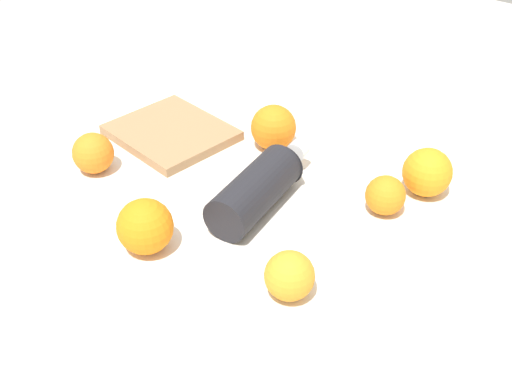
{
  "coord_description": "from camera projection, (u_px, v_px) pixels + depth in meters",
  "views": [
    {
      "loc": [
        -0.47,
        0.64,
        0.6
      ],
      "look_at": [
        -0.0,
        0.03,
        0.04
      ],
      "focal_mm": 42.76,
      "sensor_mm": 36.0,
      "label": 1
    }
  ],
  "objects": [
    {
      "name": "water_bottle",
      "position": [
        263.0,
        185.0,
        0.97
      ],
      "size": [
        0.1,
        0.25,
        0.07
      ],
      "rotation": [
        0.0,
        0.0,
        4.83
      ],
      "color": "black",
      "rests_on": "ground_plane"
    },
    {
      "name": "orange_1",
      "position": [
        385.0,
        195.0,
        0.96
      ],
      "size": [
        0.06,
        0.06,
        0.06
      ],
      "primitive_type": "sphere",
      "color": "orange",
      "rests_on": "ground_plane"
    },
    {
      "name": "orange_4",
      "position": [
        145.0,
        226.0,
        0.88
      ],
      "size": [
        0.08,
        0.08,
        0.08
      ],
      "primitive_type": "sphere",
      "color": "orange",
      "rests_on": "ground_plane"
    },
    {
      "name": "orange_5",
      "position": [
        290.0,
        276.0,
        0.81
      ],
      "size": [
        0.07,
        0.07,
        0.07
      ],
      "primitive_type": "sphere",
      "color": "orange",
      "rests_on": "ground_plane"
    },
    {
      "name": "ground_plane",
      "position": [
        264.0,
        202.0,
        1.0
      ],
      "size": [
        2.4,
        2.4,
        0.0
      ],
      "primitive_type": "plane",
      "color": "silver"
    },
    {
      "name": "cutting_board",
      "position": [
        171.0,
        133.0,
        1.16
      ],
      "size": [
        0.24,
        0.21,
        0.02
      ],
      "primitive_type": "cube",
      "rotation": [
        0.0,
        0.0,
        -0.15
      ],
      "color": "#99724C",
      "rests_on": "ground_plane"
    },
    {
      "name": "orange_0",
      "position": [
        273.0,
        127.0,
        1.11
      ],
      "size": [
        0.08,
        0.08,
        0.08
      ],
      "primitive_type": "sphere",
      "color": "orange",
      "rests_on": "ground_plane"
    },
    {
      "name": "orange_3",
      "position": [
        427.0,
        172.0,
        1.0
      ],
      "size": [
        0.08,
        0.08,
        0.08
      ],
      "primitive_type": "sphere",
      "color": "orange",
      "rests_on": "ground_plane"
    },
    {
      "name": "orange_2",
      "position": [
        93.0,
        153.0,
        1.05
      ],
      "size": [
        0.07,
        0.07,
        0.07
      ],
      "primitive_type": "sphere",
      "color": "orange",
      "rests_on": "ground_plane"
    }
  ]
}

